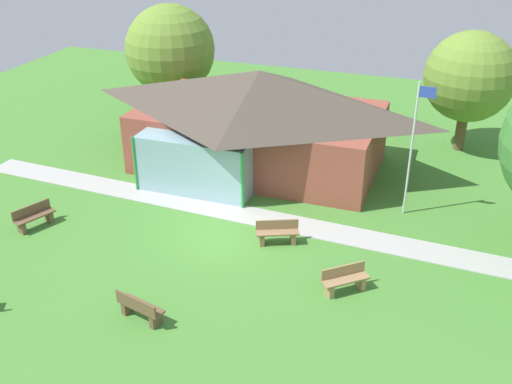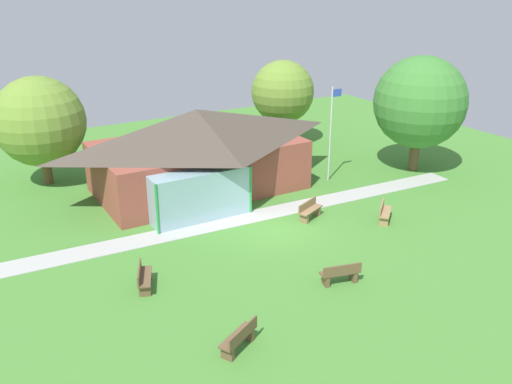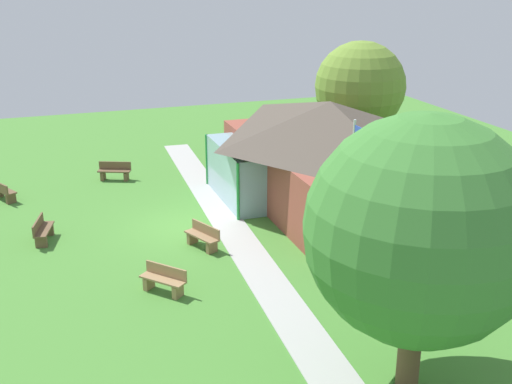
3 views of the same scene
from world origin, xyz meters
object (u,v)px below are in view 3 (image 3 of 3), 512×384
(flagpole, at_px, (352,195))
(bench_rear_near_path, at_px, (203,237))
(tree_behind_pavilion_left, at_px, (360,87))
(bench_front_center, at_px, (43,231))
(bench_mid_right, at_px, (164,280))
(bench_front_left, at_px, (3,191))
(tree_east_hedge, at_px, (420,230))
(pavilion, at_px, (325,151))
(bench_mid_left, at_px, (115,172))

(flagpole, bearing_deg, bench_rear_near_path, -136.93)
(flagpole, distance_m, tree_behind_pavilion_left, 15.42)
(bench_front_center, height_order, bench_mid_right, same)
(flagpole, height_order, bench_front_left, flagpole)
(bench_mid_right, relative_size, tree_behind_pavilion_left, 0.24)
(bench_front_center, relative_size, tree_east_hedge, 0.24)
(bench_front_left, bearing_deg, tree_behind_pavilion_left, 68.84)
(bench_mid_right, bearing_deg, bench_front_center, -8.59)
(bench_rear_near_path, bearing_deg, tree_behind_pavilion_left, -72.77)
(bench_front_center, distance_m, bench_mid_right, 6.24)
(bench_rear_near_path, bearing_deg, bench_front_left, 18.58)
(tree_behind_pavilion_left, distance_m, tree_east_hedge, 20.68)
(pavilion, xyz_separation_m, bench_rear_near_path, (2.89, -5.97, -1.83))
(bench_mid_left, xyz_separation_m, tree_behind_pavilion_left, (-0.84, 13.01, 3.04))
(bench_front_center, xyz_separation_m, tree_behind_pavilion_left, (-7.15, 16.39, 3.04))
(pavilion, height_order, bench_mid_left, pavilion)
(flagpole, xyz_separation_m, bench_rear_near_path, (-3.94, -3.69, -2.48))
(flagpole, distance_m, bench_mid_left, 14.10)
(bench_mid_right, distance_m, tree_east_hedge, 8.65)
(bench_mid_right, height_order, tree_east_hedge, tree_east_hedge)
(flagpole, bearing_deg, bench_front_left, -137.45)
(bench_rear_near_path, distance_m, tree_behind_pavilion_left, 14.95)
(bench_mid_left, relative_size, bench_front_left, 1.02)
(bench_front_center, bearing_deg, bench_front_left, -149.82)
(pavilion, height_order, bench_front_left, pavilion)
(bench_mid_right, distance_m, tree_behind_pavilion_left, 18.24)
(pavilion, height_order, bench_rear_near_path, pavilion)
(bench_front_center, height_order, tree_east_hedge, tree_east_hedge)
(flagpole, xyz_separation_m, bench_mid_right, (-1.12, -5.65, -2.48))
(pavilion, xyz_separation_m, tree_behind_pavilion_left, (-6.70, 5.09, 1.21))
(bench_rear_near_path, relative_size, bench_mid_right, 1.09)
(tree_behind_pavilion_left, height_order, tree_east_hedge, tree_east_hedge)
(bench_rear_near_path, xyz_separation_m, bench_mid_right, (2.82, -1.96, 0.00))
(pavilion, height_order, tree_behind_pavilion_left, tree_behind_pavilion_left)
(bench_front_center, bearing_deg, bench_mid_left, 165.78)
(bench_mid_left, bearing_deg, tree_east_hedge, 126.53)
(flagpole, bearing_deg, bench_mid_left, -156.07)
(bench_rear_near_path, height_order, tree_east_hedge, tree_east_hedge)
(pavilion, height_order, bench_mid_right, pavilion)
(bench_front_center, xyz_separation_m, tree_east_hedge, (11.70, 7.90, 3.58))
(bench_mid_left, relative_size, tree_east_hedge, 0.24)
(bench_front_center, relative_size, tree_behind_pavilion_left, 0.27)
(bench_front_left, height_order, bench_mid_right, same)
(bench_mid_left, distance_m, bench_front_left, 5.01)
(bench_front_left, height_order, tree_east_hedge, tree_east_hedge)
(flagpole, relative_size, bench_front_center, 3.33)
(bench_mid_left, xyz_separation_m, bench_front_left, (1.28, -4.84, 0.00))
(bench_rear_near_path, distance_m, tree_east_hedge, 10.25)
(bench_mid_right, bearing_deg, flagpole, -142.50)
(pavilion, bearing_deg, bench_rear_near_path, -64.17)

